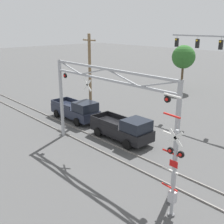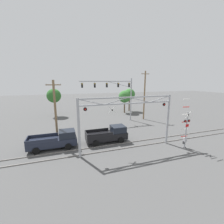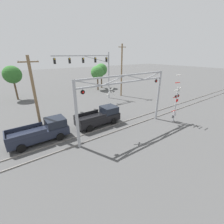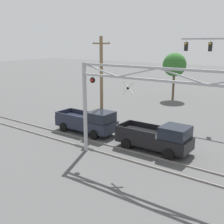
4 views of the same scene
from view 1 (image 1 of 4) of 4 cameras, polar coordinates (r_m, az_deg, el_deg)
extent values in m
cube|color=gray|center=(20.25, -0.38, -8.85)|extent=(80.00, 0.08, 0.10)
cube|color=gray|center=(21.14, 2.53, -7.68)|extent=(80.00, 0.08, 0.10)
cylinder|color=#9EA0A5|center=(23.23, -10.24, 2.56)|extent=(0.27, 0.27, 6.33)
cylinder|color=#9EA0A5|center=(15.41, 12.97, -5.32)|extent=(0.27, 0.27, 6.33)
cube|color=#9EA0A5|center=(18.30, -1.07, 6.58)|extent=(11.48, 0.14, 0.14)
cube|color=#9EA0A5|center=(18.18, -1.09, 8.73)|extent=(11.48, 0.14, 0.14)
cube|color=#9EA0A5|center=(21.53, -8.59, 8.96)|extent=(2.82, 0.08, 0.77)
cube|color=#9EA0A5|center=(19.30, -3.86, 8.15)|extent=(2.82, 0.08, 0.77)
cube|color=#9EA0A5|center=(17.23, 2.03, 7.07)|extent=(2.82, 0.08, 0.77)
cube|color=#9EA0A5|center=(15.40, 9.38, 5.60)|extent=(2.82, 0.08, 0.77)
cylinder|color=black|center=(22.19, -9.48, 7.31)|extent=(0.38, 0.10, 0.38)
sphere|color=red|center=(22.15, -9.64, 7.29)|extent=(0.18, 0.18, 0.18)
cylinder|color=#9EA0A5|center=(22.15, -9.52, 7.92)|extent=(0.04, 0.04, 0.10)
cylinder|color=black|center=(15.17, 11.21, 2.57)|extent=(0.38, 0.10, 0.38)
sphere|color=red|center=(15.11, 11.05, 2.53)|extent=(0.18, 0.18, 0.18)
cylinder|color=#9EA0A5|center=(15.11, 11.26, 3.45)|extent=(0.04, 0.04, 0.10)
cube|color=white|center=(19.85, -5.05, 5.54)|extent=(0.88, 0.03, 0.88)
cube|color=white|center=(19.85, -5.05, 5.54)|extent=(0.88, 0.03, 0.88)
cylinder|color=black|center=(19.83, -5.11, 5.53)|extent=(0.04, 0.04, 0.02)
cylinder|color=#9EA0A5|center=(13.79, 12.49, -12.35)|extent=(0.16, 0.16, 4.51)
cylinder|color=#59595B|center=(14.99, 11.91, -19.70)|extent=(0.35, 0.35, 0.10)
cube|color=white|center=(12.88, 12.76, -5.14)|extent=(0.78, 0.03, 0.78)
cube|color=white|center=(12.88, 12.76, -5.14)|extent=(0.78, 0.03, 0.78)
cylinder|color=black|center=(12.86, 12.69, -5.17)|extent=(0.04, 0.04, 0.02)
cylinder|color=black|center=(13.41, 11.83, -7.66)|extent=(0.32, 0.09, 0.32)
sphere|color=red|center=(13.36, 11.68, -7.73)|extent=(0.16, 0.16, 0.16)
cylinder|color=black|center=(13.13, 13.82, -8.36)|extent=(0.32, 0.09, 0.32)
sphere|color=red|center=(13.08, 13.67, -8.45)|extent=(0.16, 0.16, 0.16)
cube|color=#9EA0A5|center=(13.27, 12.82, -8.01)|extent=(0.64, 0.06, 0.06)
cube|color=red|center=(13.43, 12.41, -10.26)|extent=(0.44, 0.02, 0.32)
cube|color=#B2B2B7|center=(14.42, 12.17, -16.52)|extent=(0.36, 0.28, 0.56)
cylinder|color=red|center=(14.27, 11.62, -14.72)|extent=(0.90, 0.09, 0.13)
cylinder|color=white|center=(13.84, 11.73, -11.50)|extent=(0.90, 0.09, 0.13)
cylinder|color=red|center=(13.45, 11.84, -8.08)|extent=(0.90, 0.09, 0.13)
cylinder|color=white|center=(13.11, 11.95, -4.47)|extent=(0.90, 0.09, 0.13)
cylinder|color=red|center=(12.83, 12.07, -0.69)|extent=(0.90, 0.09, 0.13)
cylinder|color=white|center=(12.60, 12.20, 3.24)|extent=(0.90, 0.09, 0.13)
cube|color=#3F3F42|center=(14.69, 11.53, -17.41)|extent=(0.24, 0.12, 0.36)
cube|color=#9EA0A5|center=(27.17, 21.40, 14.11)|extent=(10.30, 0.14, 0.14)
cylinder|color=#9EA0A5|center=(29.56, 13.09, 14.70)|extent=(0.04, 0.04, 0.30)
cube|color=black|center=(29.59, 13.02, 13.61)|extent=(0.30, 0.26, 0.83)
sphere|color=yellow|center=(29.44, 12.87, 14.16)|extent=(0.18, 0.18, 0.18)
cylinder|color=#9EA0A5|center=(28.30, 17.07, 14.30)|extent=(0.04, 0.04, 0.30)
cube|color=black|center=(28.33, 16.96, 13.16)|extent=(0.30, 0.26, 0.83)
sphere|color=yellow|center=(28.17, 16.83, 13.74)|extent=(0.18, 0.18, 0.18)
cylinder|color=#9EA0A5|center=(27.18, 21.37, 13.79)|extent=(0.04, 0.04, 0.30)
cube|color=black|center=(27.21, 21.23, 12.61)|extent=(0.30, 0.26, 0.83)
sphere|color=yellow|center=(27.05, 21.14, 13.21)|extent=(0.18, 0.18, 0.18)
cube|color=black|center=(22.80, 1.82, -3.65)|extent=(5.48, 2.02, 0.86)
cube|color=black|center=(21.42, 4.97, -2.71)|extent=(1.84, 1.86, 0.83)
cube|color=black|center=(22.68, -1.72, -2.11)|extent=(3.24, 0.08, 0.38)
cube|color=black|center=(23.92, 1.80, -1.07)|extent=(3.24, 0.08, 0.38)
cube|color=black|center=(24.48, -2.56, -0.64)|extent=(0.10, 1.94, 0.38)
cylinder|color=black|center=(21.19, 3.05, -6.62)|extent=(0.78, 0.24, 0.78)
cylinder|color=black|center=(22.58, 6.70, -5.16)|extent=(0.78, 0.24, 0.78)
cylinder|color=black|center=(23.50, -2.88, -4.13)|extent=(0.78, 0.24, 0.78)
cylinder|color=black|center=(24.76, 0.76, -2.97)|extent=(0.78, 0.24, 0.78)
cube|color=#1E2333|center=(27.85, -7.57, 0.14)|extent=(5.61, 2.02, 0.86)
cube|color=black|center=(26.28, -5.48, 1.09)|extent=(1.89, 1.86, 0.83)
cube|color=#1E2333|center=(28.01, -10.46, 1.42)|extent=(3.33, 0.08, 0.38)
cube|color=#1E2333|center=(29.04, -7.24, 2.14)|extent=(3.33, 0.08, 0.38)
cube|color=#1E2333|center=(29.91, -10.66, 2.43)|extent=(0.10, 1.94, 0.38)
cylinder|color=black|center=(26.07, -7.15, -2.04)|extent=(0.78, 0.24, 0.78)
cylinder|color=black|center=(27.23, -3.66, -1.09)|extent=(0.78, 0.24, 0.78)
cylinder|color=black|center=(28.85, -11.18, -0.32)|extent=(0.78, 0.24, 0.78)
cylinder|color=black|center=(29.90, -7.86, 0.48)|extent=(0.78, 0.24, 0.78)
cylinder|color=brown|center=(27.59, -4.50, 7.08)|extent=(0.28, 0.28, 8.19)
cube|color=brown|center=(27.18, -4.68, 14.35)|extent=(1.80, 0.12, 0.12)
cylinder|color=silver|center=(27.83, -5.76, 14.59)|extent=(0.08, 0.08, 0.12)
cylinder|color=silver|center=(26.54, -3.55, 14.51)|extent=(0.08, 0.08, 0.12)
cylinder|color=brown|center=(40.85, 14.03, 6.73)|extent=(0.32, 0.32, 3.62)
sphere|color=#2D6628|center=(40.44, 14.33, 10.80)|extent=(3.19, 3.19, 3.19)
camera|label=2|loc=(20.94, -52.24, 8.16)|focal=24.00mm
camera|label=3|loc=(23.70, -43.01, 11.13)|focal=24.00mm
camera|label=4|loc=(6.79, -62.33, -3.33)|focal=45.00mm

